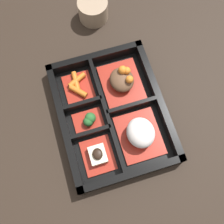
# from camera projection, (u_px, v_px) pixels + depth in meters

# --- Properties ---
(ground_plane) EXTENTS (3.00, 3.00, 0.00)m
(ground_plane) POSITION_uv_depth(u_px,v_px,m) (112.00, 115.00, 0.58)
(ground_plane) COLOR black
(bento_base) EXTENTS (0.28, 0.22, 0.01)m
(bento_base) POSITION_uv_depth(u_px,v_px,m) (112.00, 115.00, 0.58)
(bento_base) COLOR black
(bento_base) RESTS_ON ground_plane
(bento_rim) EXTENTS (0.28, 0.22, 0.04)m
(bento_rim) POSITION_uv_depth(u_px,v_px,m) (110.00, 113.00, 0.56)
(bento_rim) COLOR black
(bento_rim) RESTS_ON ground_plane
(bowl_stew) EXTENTS (0.11, 0.09, 0.05)m
(bowl_stew) POSITION_uv_depth(u_px,v_px,m) (122.00, 80.00, 0.58)
(bowl_stew) COLOR maroon
(bowl_stew) RESTS_ON bento_base
(bowl_rice) EXTENTS (0.11, 0.09, 0.05)m
(bowl_rice) POSITION_uv_depth(u_px,v_px,m) (140.00, 133.00, 0.53)
(bowl_rice) COLOR maroon
(bowl_rice) RESTS_ON bento_base
(bowl_carrots) EXTENTS (0.07, 0.06, 0.02)m
(bowl_carrots) POSITION_uv_depth(u_px,v_px,m) (78.00, 86.00, 0.58)
(bowl_carrots) COLOR maroon
(bowl_carrots) RESTS_ON bento_base
(bowl_greens) EXTENTS (0.05, 0.06, 0.03)m
(bowl_greens) POSITION_uv_depth(u_px,v_px,m) (89.00, 120.00, 0.55)
(bowl_greens) COLOR maroon
(bowl_greens) RESTS_ON bento_base
(bowl_tofu) EXTENTS (0.08, 0.06, 0.03)m
(bowl_tofu) POSITION_uv_depth(u_px,v_px,m) (98.00, 155.00, 0.53)
(bowl_tofu) COLOR maroon
(bowl_tofu) RESTS_ON bento_base
(tea_cup) EXTENTS (0.07, 0.07, 0.05)m
(tea_cup) POSITION_uv_depth(u_px,v_px,m) (93.00, 9.00, 0.63)
(tea_cup) COLOR gray
(tea_cup) RESTS_ON ground_plane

